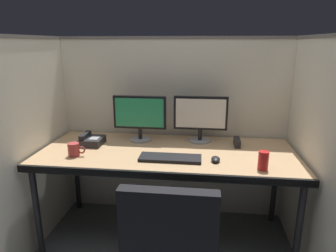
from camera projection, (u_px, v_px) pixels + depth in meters
The scene contains 12 objects.
cubicle_partition_rear at pixel (173, 128), 2.65m from camera, with size 2.21×0.06×1.57m.
cubicle_partition_left at pixel (34, 144), 2.25m from camera, with size 0.06×1.41×1.57m.
cubicle_partition_right at pixel (312, 155), 2.02m from camera, with size 0.06×1.41×1.57m.
desk at pixel (167, 158), 2.24m from camera, with size 1.90×0.80×0.74m.
monitor_left at pixel (140, 115), 2.42m from camera, with size 0.43×0.17×0.37m.
monitor_right at pixel (200, 116), 2.40m from camera, with size 0.43×0.17×0.37m.
keyboard_main at pixel (170, 158), 2.07m from camera, with size 0.43×0.15×0.02m, color black.
computer_mouse at pixel (216, 159), 2.04m from camera, with size 0.06×0.10×0.04m.
red_stapler at pixel (237, 142), 2.35m from camera, with size 0.04×0.15×0.06m, color black.
soda_can at pixel (263, 161), 1.90m from camera, with size 0.07×0.07×0.12m, color red.
desk_phone at pixel (91, 140), 2.38m from camera, with size 0.17×0.19×0.09m.
coffee_mug at pixel (74, 150), 2.13m from camera, with size 0.13×0.08×0.09m.
Camera 1 is at (0.26, -1.79, 1.52)m, focal length 32.00 mm.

